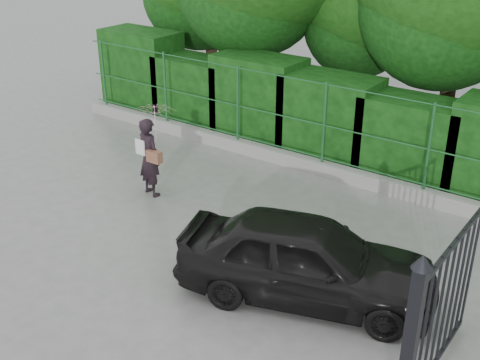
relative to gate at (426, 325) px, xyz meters
The scene contains 7 objects.
ground 4.81m from the gate, behind, with size 80.00×80.00×0.00m, color gray.
kerb 7.04m from the gate, 131.36° to the left, with size 14.00×0.25×0.30m, color #9E9E99.
fence 6.82m from the gate, 129.97° to the left, with size 14.13×0.06×1.80m.
hedge 7.82m from the gate, 127.26° to the left, with size 14.20×1.20×2.26m.
gate is the anchor object (origin of this frame).
woman 6.87m from the gate, 160.16° to the left, with size 0.92×0.89×1.94m.
car 2.52m from the gate, 152.71° to the left, with size 1.56×3.89×1.32m, color black.
Camera 1 is at (6.13, -6.34, 5.54)m, focal length 45.00 mm.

